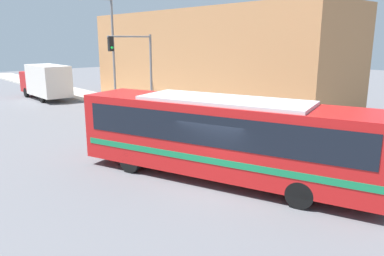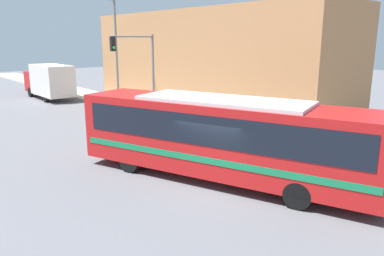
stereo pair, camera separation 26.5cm
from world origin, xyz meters
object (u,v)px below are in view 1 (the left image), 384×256
object	(u,v)px
delivery_truck	(45,81)
fire_hydrant	(241,133)
street_lamp	(109,44)
traffic_light_pole	(137,62)
city_bus	(223,134)
parking_meter	(174,110)

from	to	relation	value
delivery_truck	fire_hydrant	distance (m)	21.97
street_lamp	traffic_light_pole	bearing A→B (deg)	-99.08
city_bus	parking_meter	distance (m)	10.11
city_bus	traffic_light_pole	distance (m)	12.35
delivery_truck	traffic_light_pole	distance (m)	13.63
city_bus	delivery_truck	bearing A→B (deg)	64.99
city_bus	fire_hydrant	size ratio (longest dim) A/B	16.94
fire_hydrant	delivery_truck	bearing A→B (deg)	96.16
fire_hydrant	traffic_light_pole	xyz separation A→B (m)	(-0.94, 8.45, 3.45)
parking_meter	street_lamp	world-z (taller)	street_lamp
parking_meter	traffic_light_pole	bearing A→B (deg)	109.56
city_bus	street_lamp	xyz separation A→B (m)	(4.49, 16.83, 3.17)
fire_hydrant	traffic_light_pole	distance (m)	9.17
fire_hydrant	city_bus	bearing A→B (deg)	-145.44
city_bus	fire_hydrant	bearing A→B (deg)	14.67
delivery_truck	city_bus	bearing A→B (deg)	-95.12
delivery_truck	street_lamp	xyz separation A→B (m)	(2.25, -8.15, 3.33)
fire_hydrant	parking_meter	xyz separation A→B (m)	(0.00, 5.80, 0.45)
city_bus	fire_hydrant	world-z (taller)	city_bus
delivery_truck	traffic_light_pole	bearing A→B (deg)	-83.96
street_lamp	fire_hydrant	bearing A→B (deg)	-89.55
city_bus	delivery_truck	size ratio (longest dim) A/B	1.67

